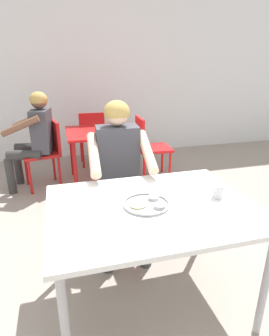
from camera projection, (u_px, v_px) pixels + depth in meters
ground_plane at (139, 306)px, 1.93m from camera, size 12.00×12.00×0.05m
back_wall at (79, 50)px, 4.42m from camera, size 12.00×0.12×3.40m
table_foreground at (151, 215)px, 1.71m from camera, size 1.22×0.92×0.73m
thali_tray at (147, 204)px, 1.68m from camera, size 0.28×0.28×0.03m
drinking_cup at (218, 191)px, 1.77m from camera, size 0.07×0.07×0.09m
chair_foreground at (116, 184)px, 2.57m from camera, size 0.44×0.43×0.82m
diner_foreground at (119, 166)px, 2.28m from camera, size 0.52×0.57×1.25m
table_background_red at (100, 137)px, 3.65m from camera, size 0.84×0.81×0.70m
chair_red_left at (47, 149)px, 3.57m from camera, size 0.51×0.49×0.85m
chair_red_right at (148, 144)px, 3.82m from camera, size 0.45×0.42×0.85m
chair_red_far at (92, 135)px, 4.30m from camera, size 0.39×0.40×0.84m
patron_background at (35, 133)px, 3.44m from camera, size 0.60×0.57×1.21m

